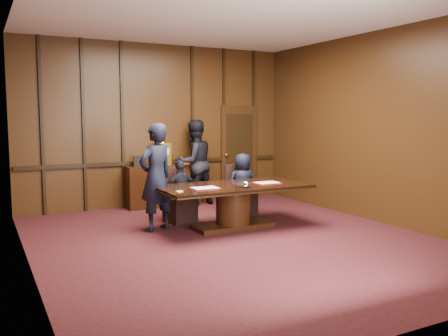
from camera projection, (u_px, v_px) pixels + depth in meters
name	position (u px, v px, depth m)	size (l,w,h in m)	color
room	(235.00, 131.00, 7.41)	(7.00, 7.04, 3.50)	black
sideboard	(163.00, 184.00, 10.27)	(1.60, 0.45, 1.54)	black
conference_table	(233.00, 199.00, 8.26)	(2.62, 1.32, 0.76)	black
folder_left	(205.00, 188.00, 7.82)	(0.47, 0.34, 0.02)	maroon
folder_right	(267.00, 183.00, 8.44)	(0.46, 0.33, 0.02)	maroon
inkstand	(246.00, 185.00, 7.83)	(0.20, 0.14, 0.12)	white
notepad	(179.00, 191.00, 7.48)	(0.10, 0.07, 0.01)	#F8DD79
chair_left	(179.00, 206.00, 8.76)	(0.56, 0.56, 0.99)	black
chair_right	(240.00, 200.00, 9.36)	(0.54, 0.54, 0.99)	black
signatory_left	(181.00, 192.00, 8.66)	(0.68, 0.28, 1.15)	black
signatory_right	(243.00, 185.00, 9.25)	(0.60, 0.39, 1.24)	black
witness_left	(156.00, 177.00, 8.04)	(0.67, 0.44, 1.84)	black
witness_right	(194.00, 163.00, 10.39)	(0.91, 0.71, 1.88)	black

